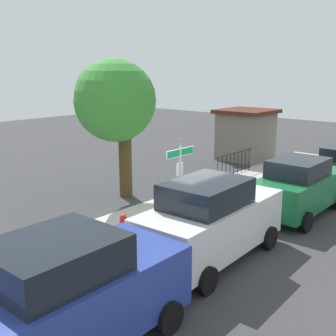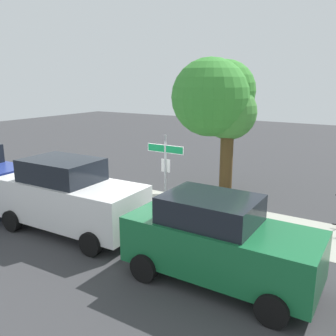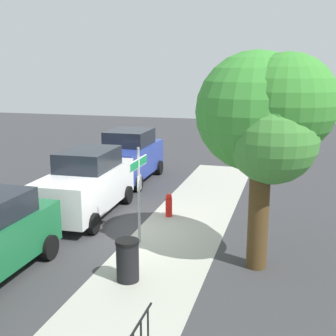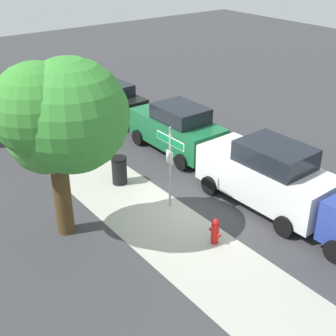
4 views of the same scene
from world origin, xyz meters
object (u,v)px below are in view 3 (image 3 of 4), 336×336
(car_blue, at_px, (128,156))
(car_white, at_px, (86,184))
(trash_bin, at_px, (128,260))
(shade_tree, at_px, (269,116))
(fire_hydrant, at_px, (169,205))
(street_sign, at_px, (139,180))

(car_blue, relative_size, car_white, 0.95)
(car_blue, distance_m, trash_bin, 9.24)
(shade_tree, height_order, fire_hydrant, shade_tree)
(car_blue, bearing_deg, fire_hydrant, 35.46)
(street_sign, bearing_deg, car_white, -125.75)
(car_white, height_order, fire_hydrant, car_white)
(street_sign, xyz_separation_m, fire_hydrant, (-2.34, 0.20, -1.42))
(car_white, height_order, trash_bin, car_white)
(shade_tree, relative_size, trash_bin, 5.32)
(car_white, distance_m, trash_bin, 5.01)
(street_sign, relative_size, trash_bin, 2.76)
(fire_hydrant, height_order, trash_bin, trash_bin)
(street_sign, distance_m, trash_bin, 2.64)
(car_blue, height_order, trash_bin, car_blue)
(shade_tree, xyz_separation_m, trash_bin, (1.95, -2.90, -3.19))
(car_white, bearing_deg, fire_hydrant, 100.14)
(trash_bin, bearing_deg, car_white, -143.54)
(street_sign, xyz_separation_m, car_white, (-1.77, -2.46, -0.74))
(car_white, bearing_deg, street_sign, 52.37)
(car_blue, distance_m, car_white, 4.63)
(fire_hydrant, relative_size, trash_bin, 0.80)
(fire_hydrant, bearing_deg, shade_tree, 50.69)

